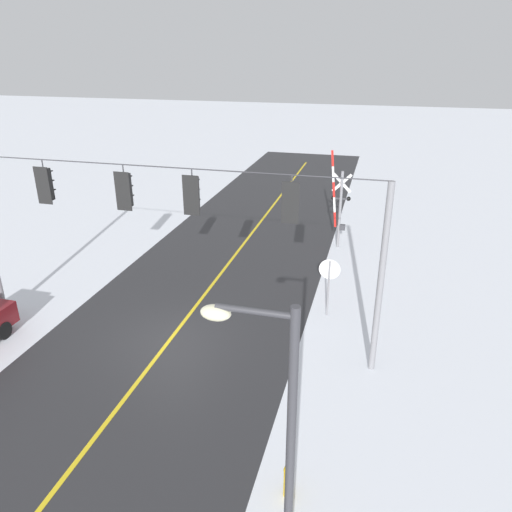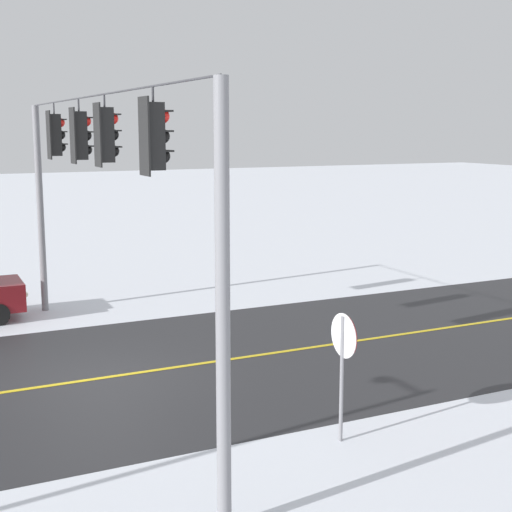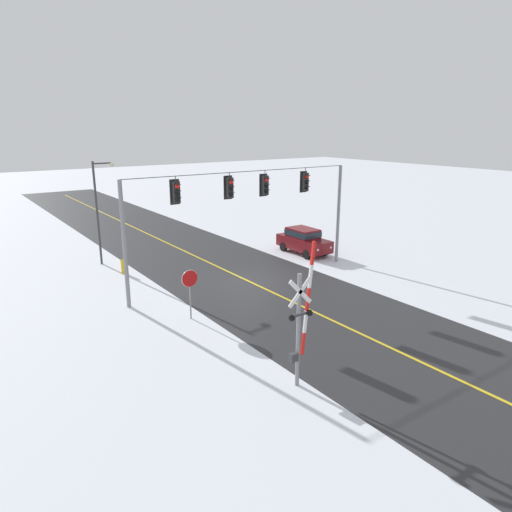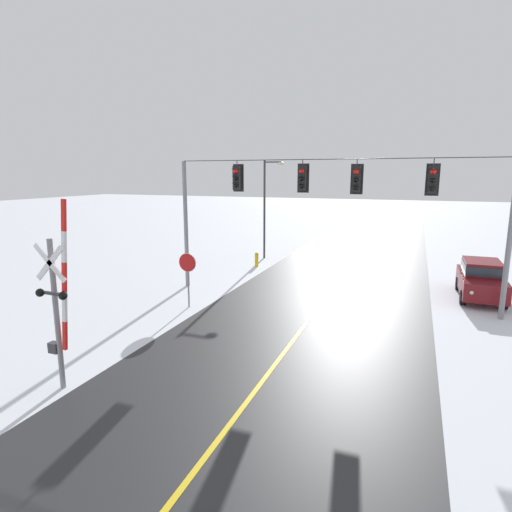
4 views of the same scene
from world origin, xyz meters
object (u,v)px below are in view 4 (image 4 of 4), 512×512
railroad_crossing (57,304)px  streetlamp_near (267,200)px  stop_sign (188,268)px  fire_hydrant (257,259)px  parked_car_maroon (481,278)px

railroad_crossing → streetlamp_near: (-0.79, 18.47, 1.59)m
streetlamp_near → railroad_crossing: bearing=-87.5°
stop_sign → fire_hydrant: 8.65m
parked_car_maroon → streetlamp_near: streetlamp_near is taller
stop_sign → parked_car_maroon: 13.18m
railroad_crossing → parked_car_maroon: 17.42m
railroad_crossing → parked_car_maroon: (11.38, 13.12, -1.37)m
railroad_crossing → fire_hydrant: bearing=92.0°
railroad_crossing → fire_hydrant: size_ratio=5.68×
stop_sign → railroad_crossing: size_ratio=0.47×
parked_car_maroon → streetlamp_near: (-12.17, 5.35, 2.96)m
parked_car_maroon → railroad_crossing: bearing=-130.9°
fire_hydrant → stop_sign: bearing=-89.0°
stop_sign → parked_car_maroon: bearing=26.6°
stop_sign → streetlamp_near: (-0.41, 11.25, 2.20)m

